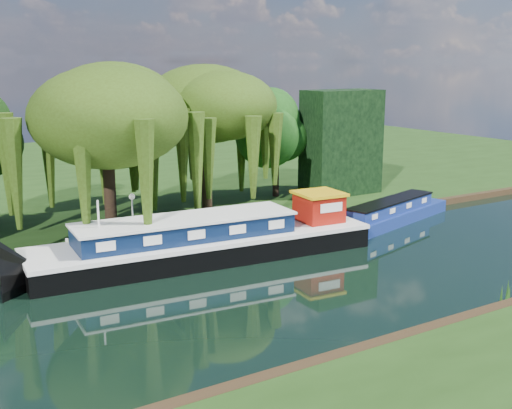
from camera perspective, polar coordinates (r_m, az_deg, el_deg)
ground at (r=29.55m, az=-4.23°, el=-8.37°), size 120.00×120.00×0.00m
far_bank at (r=60.76m, az=-19.32°, el=2.09°), size 120.00×52.00×0.45m
dutch_barge at (r=35.06m, az=-4.37°, el=-3.27°), size 19.25×5.84×4.00m
narrowboat at (r=43.36m, az=11.83°, el=-0.91°), size 12.23×5.33×1.77m
red_dinghy at (r=33.78m, az=-19.22°, el=-6.34°), size 2.78×2.01×0.57m
white_cruiser at (r=46.56m, az=13.68°, el=-0.87°), size 2.54×2.22×1.29m
willow_left at (r=37.82m, az=-13.19°, el=7.52°), size 8.01×8.01×9.60m
willow_right at (r=43.09m, az=-4.50°, el=7.89°), size 7.42×7.42×9.04m
tree_far_right at (r=48.53m, az=1.80°, el=6.39°), size 4.31×4.31×7.05m
conifer_hedge at (r=50.24m, az=7.59°, el=5.51°), size 6.00×3.00×8.00m
lamppost at (r=38.29m, az=-10.94°, el=0.10°), size 0.36×0.36×2.56m
mooring_posts at (r=36.39m, az=-11.12°, el=-2.95°), size 19.16×0.16×1.00m
reeds_near at (r=27.74m, az=16.28°, el=-9.08°), size 33.70×1.50×1.10m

